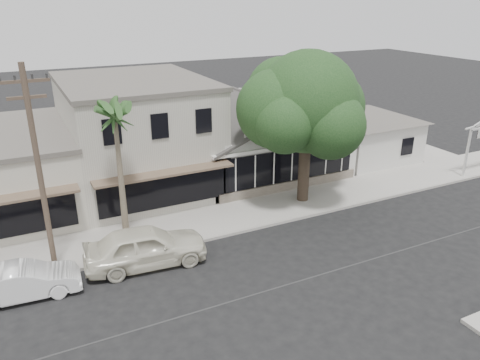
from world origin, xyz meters
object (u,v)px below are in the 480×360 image
car_0 (146,246)px  utility_pole (39,170)px  car_1 (24,282)px  shade_tree (304,104)px

car_0 → utility_pole: bearing=79.9°
utility_pole → car_1: bearing=-135.1°
utility_pole → car_0: utility_pole is taller
car_0 → shade_tree: size_ratio=0.62×
car_1 → shade_tree: shade_tree is taller
utility_pole → car_1: 4.45m
utility_pole → car_1: utility_pole is taller
shade_tree → car_0: bearing=-163.7°
car_1 → car_0: bearing=-83.4°
car_0 → car_1: (-5.00, -0.22, -0.21)m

